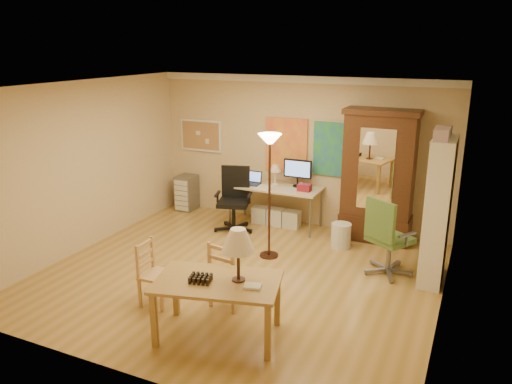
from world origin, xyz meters
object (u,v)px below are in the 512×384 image
at_px(computer_desk, 278,202).
at_px(office_chair_black, 234,214).
at_px(dining_table, 225,270).
at_px(armoire, 378,185).
at_px(office_chair_green, 387,254).
at_px(bookshelf, 437,212).

bearing_deg(computer_desk, office_chair_black, -137.62).
xyz_separation_m(dining_table, armoire, (0.93, 3.69, 0.14)).
distance_m(dining_table, office_chair_black, 3.42).
bearing_deg(dining_table, computer_desk, 103.04).
bearing_deg(dining_table, office_chair_green, 60.15).
xyz_separation_m(dining_table, computer_desk, (-0.84, 3.61, -0.37)).
relative_size(dining_table, armoire, 0.70).
relative_size(dining_table, office_chair_black, 1.35).
bearing_deg(office_chair_black, computer_desk, 42.38).
distance_m(computer_desk, armoire, 1.85).
xyz_separation_m(dining_table, office_chair_black, (-1.45, 3.05, -0.52)).
xyz_separation_m(office_chair_black, office_chair_green, (2.82, -0.66, 0.00)).
distance_m(armoire, bookshelf, 1.61).
height_order(office_chair_green, armoire, armoire).
xyz_separation_m(office_chair_green, armoire, (-0.44, 1.30, 0.66)).
distance_m(computer_desk, office_chair_black, 0.84).
bearing_deg(armoire, bookshelf, -49.05).
bearing_deg(armoire, office_chair_black, -164.98).
height_order(computer_desk, armoire, armoire).
bearing_deg(office_chair_green, bookshelf, 7.53).
xyz_separation_m(dining_table, bookshelf, (1.99, 2.48, 0.19)).
bearing_deg(bookshelf, computer_desk, 158.10).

